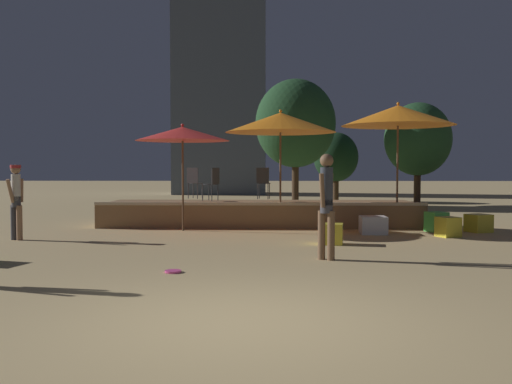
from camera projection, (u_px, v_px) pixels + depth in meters
The scene contains 20 objects.
ground_plane at pixel (241, 322), 5.95m from camera, with size 120.00×120.00×0.00m, color tan.
wooden_deck at pixel (261, 213), 16.10m from camera, with size 8.68×2.57×0.70m.
patio_umbrella_0 at pixel (280, 123), 14.78m from camera, with size 2.88×2.88×3.11m.
patio_umbrella_1 at pixel (398, 116), 14.70m from camera, with size 2.91×2.91×3.29m.
patio_umbrella_2 at pixel (183, 134), 14.38m from camera, with size 2.39×2.39×2.71m.
cube_seat_0 at pixel (373, 225), 13.79m from camera, with size 0.62×0.62×0.43m.
cube_seat_1 at pixel (448, 227), 13.21m from camera, with size 0.57×0.57×0.46m.
cube_seat_2 at pixel (478, 223), 14.18m from camera, with size 0.66×0.66×0.44m.
cube_seat_4 at pixel (437, 222), 14.23m from camera, with size 0.58×0.58×0.50m.
cube_seat_5 at pixel (332, 234), 11.94m from camera, with size 0.51×0.51×0.43m.
person_0 at pixel (16, 198), 12.60m from camera, with size 0.28×0.48×1.67m.
person_2 at pixel (326, 201), 9.90m from camera, with size 0.31×0.47×1.85m.
bistro_chair_0 at pixel (194, 180), 16.56m from camera, with size 0.44×0.44×0.90m.
bistro_chair_1 at pixel (213, 181), 15.50m from camera, with size 0.46×0.46×0.90m.
bistro_chair_2 at pixel (263, 180), 16.29m from camera, with size 0.40×0.41×0.90m.
frisbee_disc at pixel (173, 271), 8.75m from camera, with size 0.25×0.25×0.03m.
background_tree_0 at pixel (336, 157), 26.51m from camera, with size 2.08×2.08×3.23m.
background_tree_1 at pixel (295, 124), 23.22m from camera, with size 3.27×3.27×5.20m.
background_tree_2 at pixel (418, 139), 23.62m from camera, with size 2.75×2.75×4.29m.
distant_building at pixel (221, 95), 34.40m from camera, with size 5.45×3.71×11.93m.
Camera 1 is at (0.31, -5.88, 1.62)m, focal length 40.00 mm.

